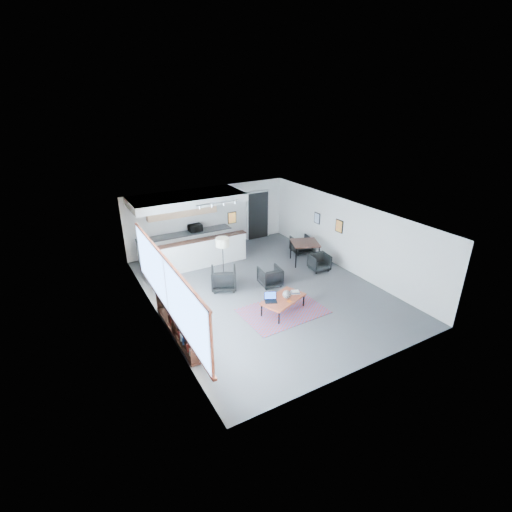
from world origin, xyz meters
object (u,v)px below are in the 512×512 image
microwave (195,227)px  dining_table (305,244)px  armchair_left (224,277)px  dining_chair_far (301,245)px  dining_chair_near (319,263)px  coffee_table (283,299)px  floor_lamp (223,244)px  ceramic_pot (287,294)px  armchair_right (270,276)px  book_stack (295,292)px  laptop (271,298)px

microwave → dining_table: bearing=-46.6°
armchair_left → dining_chair_far: armchair_left is taller
dining_chair_near → coffee_table: bearing=-139.5°
coffee_table → floor_lamp: bearing=83.5°
ceramic_pot → armchair_left: (-1.03, 2.22, -0.16)m
microwave → armchair_right: bearing=-78.1°
book_stack → floor_lamp: floor_lamp is taller
ceramic_pot → dining_chair_near: 3.23m
book_stack → dining_chair_far: 4.34m
floor_lamp → microwave: floor_lamp is taller
dining_chair_far → coffee_table: bearing=56.7°
floor_lamp → dining_chair_far: 4.08m
floor_lamp → dining_chair_near: bearing=-15.7°
laptop → dining_chair_near: bearing=51.3°
coffee_table → laptop: laptop is taller
dining_table → microwave: bearing=137.6°
dining_chair_near → ceramic_pot: bearing=-138.1°
armchair_left → floor_lamp: floor_lamp is taller
armchair_left → floor_lamp: (0.25, 0.54, 0.97)m
dining_table → ceramic_pot: bearing=-134.7°
armchair_right → microwave: (-1.14, 3.94, 0.75)m
dining_table → microwave: 4.46m
dining_chair_near → microwave: (-3.35, 3.83, 0.81)m
laptop → microwave: 5.54m
floor_lamp → dining_chair_far: bearing=11.0°
book_stack → coffee_table: bearing=-170.7°
laptop → microwave: bearing=115.3°
coffee_table → laptop: bearing=148.5°
microwave → armchair_left: bearing=-100.0°
coffee_table → armchair_right: bearing=51.0°
armchair_right → dining_chair_far: (2.63, 1.84, -0.04)m
ceramic_pot → armchair_left: size_ratio=0.30×
coffee_table → laptop: 0.42m
coffee_table → armchair_left: armchair_left is taller
armchair_right → dining_chair_far: 3.21m
armchair_right → floor_lamp: bearing=-34.4°
armchair_right → ceramic_pot: bearing=81.8°
armchair_right → dining_chair_near: bearing=-170.2°
ceramic_pot → dining_table: dining_table is taller
dining_table → dining_chair_far: size_ratio=2.01×
dining_table → armchair_left: bearing=-173.7°
armchair_right → book_stack: bearing=94.5°
armchair_left → dining_chair_near: bearing=-162.2°
dining_chair_near → dining_chair_far: bearing=84.5°
armchair_right → microwave: microwave is taller
armchair_left → microwave: size_ratio=1.59×
coffee_table → armchair_left: (-0.94, 2.19, -0.00)m
ceramic_pot → dining_chair_far: 4.68m
dining_table → floor_lamp: bearing=177.7°
coffee_table → armchair_left: 2.38m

